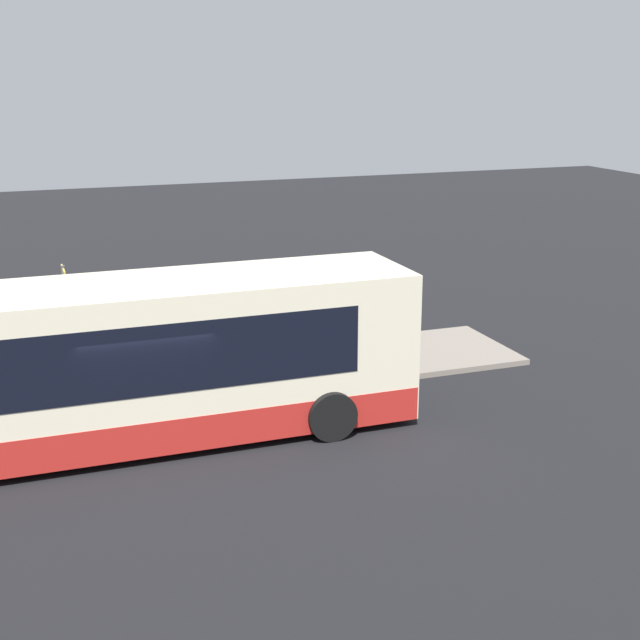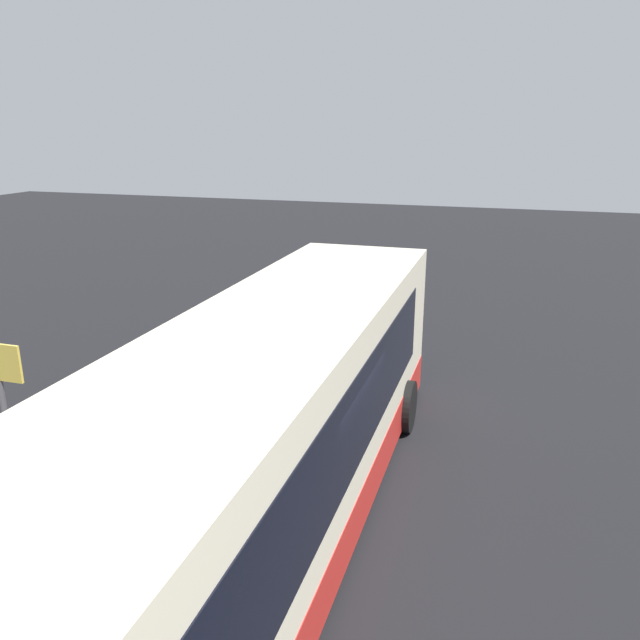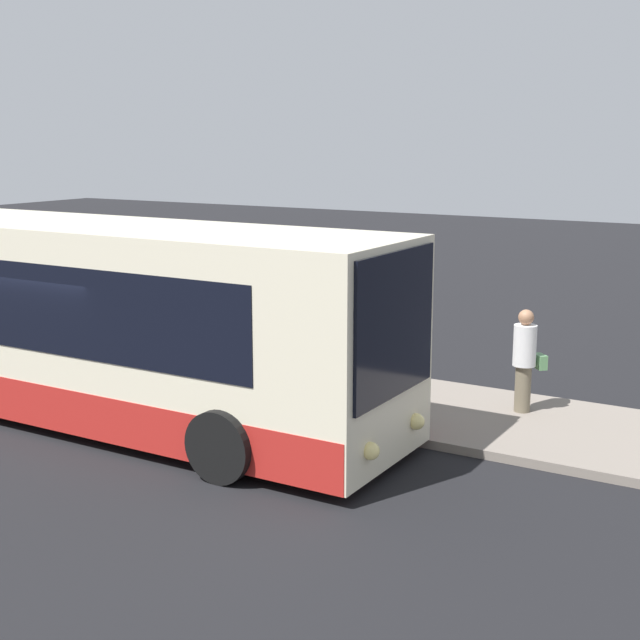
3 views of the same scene
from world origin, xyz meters
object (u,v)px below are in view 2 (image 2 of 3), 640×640
passenger_with_bags (165,421)px  sign_post (2,402)px  bus_lead (260,446)px  passenger_waiting (237,319)px  passenger_boarding (257,366)px  suitcase (176,467)px

passenger_with_bags → sign_post: 2.50m
bus_lead → passenger_waiting: bus_lead is taller
passenger_boarding → passenger_waiting: bearing=147.0°
passenger_with_bags → bus_lead: bearing=95.0°
sign_post → passenger_waiting: bearing=-2.4°
passenger_boarding → sign_post: 4.91m
passenger_with_bags → suitcase: bearing=79.0°
passenger_waiting → suitcase: 6.16m
passenger_boarding → suitcase: bearing=-67.7°
passenger_boarding → passenger_waiting: (2.93, 1.77, -0.03)m
suitcase → passenger_boarding: bearing=-3.6°
passenger_boarding → suitcase: size_ratio=2.08×
suitcase → passenger_with_bags: bearing=44.2°
bus_lead → passenger_waiting: (6.84, 3.48, -0.55)m
passenger_waiting → suitcase: (-5.92, -1.58, -0.62)m
bus_lead → suitcase: size_ratio=14.48×
bus_lead → passenger_boarding: (3.91, 1.72, -0.52)m
passenger_boarding → passenger_waiting: 3.42m
passenger_waiting → sign_post: size_ratio=0.62×
passenger_boarding → suitcase: (-2.98, 0.19, -0.66)m
bus_lead → passenger_waiting: size_ratio=7.13×
passenger_waiting → sign_post: (-7.30, 0.30, 0.88)m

